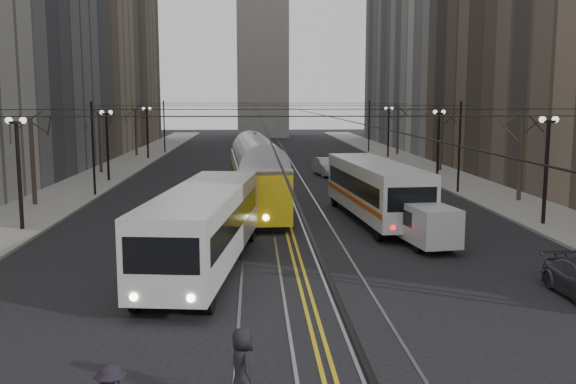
{
  "coord_description": "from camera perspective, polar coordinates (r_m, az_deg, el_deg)",
  "views": [
    {
      "loc": [
        -1.81,
        -15.01,
        6.74
      ],
      "look_at": [
        -0.41,
        10.81,
        3.0
      ],
      "focal_mm": 40.0,
      "sensor_mm": 36.0,
      "label": 1
    }
  ],
  "objects": [
    {
      "name": "sidewalk_right",
      "position": [
        62.67,
        12.48,
        1.94
      ],
      "size": [
        5.0,
        140.0,
        0.15
      ],
      "primitive_type": "cube",
      "color": "gray",
      "rests_on": "ground"
    },
    {
      "name": "ground",
      "position": [
        16.55,
        3.58,
        -15.82
      ],
      "size": [
        260.0,
        260.0,
        0.0
      ],
      "primitive_type": "plane",
      "color": "black",
      "rests_on": "ground"
    },
    {
      "name": "centre_lines",
      "position": [
        60.41,
        -1.37,
        1.84
      ],
      "size": [
        0.42,
        130.0,
        0.01
      ],
      "primitive_type": "cube",
      "color": "gold",
      "rests_on": "ground"
    },
    {
      "name": "streetcar",
      "position": [
        39.16,
        -2.8,
        0.89
      ],
      "size": [
        3.56,
        14.91,
        3.49
      ],
      "primitive_type": "cube",
      "rotation": [
        0.0,
        0.0,
        0.06
      ],
      "color": "yellow",
      "rests_on": "ground"
    },
    {
      "name": "lamp_posts",
      "position": [
        43.97,
        -0.74,
        3.09
      ],
      "size": [
        27.6,
        57.2,
        5.6
      ],
      "color": "black",
      "rests_on": "ground"
    },
    {
      "name": "sedan_grey",
      "position": [
        43.23,
        8.87,
        0.08
      ],
      "size": [
        1.84,
        4.08,
        1.36
      ],
      "primitive_type": "imported",
      "rotation": [
        0.0,
        0.0,
        0.06
      ],
      "color": "#45474D",
      "rests_on": "ground"
    },
    {
      "name": "building_right_far",
      "position": [
        105.47,
        12.37,
        15.28
      ],
      "size": [
        16.0,
        20.0,
        40.0
      ],
      "primitive_type": "cube",
      "color": "slate",
      "rests_on": "ground"
    },
    {
      "name": "cargo_van",
      "position": [
        30.14,
        11.95,
        -2.9
      ],
      "size": [
        2.46,
        4.81,
        2.03
      ],
      "primitive_type": "cube",
      "rotation": [
        0.0,
        0.0,
        0.16
      ],
      "color": "silver",
      "rests_on": "ground"
    },
    {
      "name": "rear_bus",
      "position": [
        35.97,
        7.75,
        0.01
      ],
      "size": [
        3.76,
        12.75,
        3.28
      ],
      "primitive_type": "cube",
      "rotation": [
        0.0,
        0.0,
        0.08
      ],
      "color": "silver",
      "rests_on": "ground"
    },
    {
      "name": "transit_bus",
      "position": [
        25.66,
        -7.45,
        -3.35
      ],
      "size": [
        4.25,
        13.18,
        3.24
      ],
      "primitive_type": "cube",
      "rotation": [
        0.0,
        0.0,
        -0.12
      ],
      "color": "#BDBDBD",
      "rests_on": "ground"
    },
    {
      "name": "streetcar_rails",
      "position": [
        60.41,
        -1.37,
        1.83
      ],
      "size": [
        4.8,
        130.0,
        0.02
      ],
      "primitive_type": "cube",
      "color": "gray",
      "rests_on": "ground"
    },
    {
      "name": "sedan_silver",
      "position": [
        57.19,
        3.48,
        2.25
      ],
      "size": [
        2.46,
        5.02,
        1.58
      ],
      "primitive_type": "imported",
      "rotation": [
        0.0,
        0.0,
        0.17
      ],
      "color": "#999BA0",
      "rests_on": "ground"
    },
    {
      "name": "building_left_far",
      "position": [
        104.59,
        -16.77,
        15.18
      ],
      "size": [
        16.0,
        20.0,
        40.0
      ],
      "primitive_type": "cube",
      "color": "brown",
      "rests_on": "ground"
    },
    {
      "name": "pedestrian_a",
      "position": [
        14.72,
        -4.07,
        -15.2
      ],
      "size": [
        0.79,
        0.99,
        1.76
      ],
      "primitive_type": "imported",
      "rotation": [
        0.0,
        0.0,
        1.87
      ],
      "color": "black",
      "rests_on": "crosswalk_band"
    },
    {
      "name": "street_trees",
      "position": [
        50.44,
        -1.04,
        3.75
      ],
      "size": [
        31.68,
        53.28,
        5.6
      ],
      "color": "#382D23",
      "rests_on": "ground"
    },
    {
      "name": "sidewalk_left",
      "position": [
        61.8,
        -15.42,
        1.75
      ],
      "size": [
        5.0,
        140.0,
        0.15
      ],
      "primitive_type": "cube",
      "color": "gray",
      "rests_on": "ground"
    },
    {
      "name": "trolley_wires",
      "position": [
        49.96,
        -1.03,
        4.83
      ],
      "size": [
        25.96,
        120.0,
        6.6
      ],
      "color": "black",
      "rests_on": "ground"
    }
  ]
}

